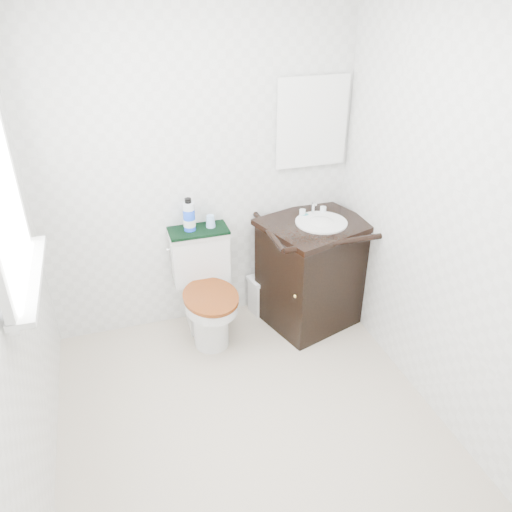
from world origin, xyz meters
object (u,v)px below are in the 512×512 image
vanity (313,269)px  cup (210,221)px  trash_bin (263,294)px  toilet (205,293)px  mouthwash_bottle (189,216)px

vanity → cup: vanity is taller
trash_bin → cup: cup is taller
toilet → mouthwash_bottle: (-0.06, 0.13, 0.56)m
toilet → mouthwash_bottle: size_ratio=3.32×
toilet → trash_bin: 0.53m
trash_bin → mouthwash_bottle: 0.92m
toilet → mouthwash_bottle: mouthwash_bottle is taller
mouthwash_bottle → cup: mouthwash_bottle is taller
vanity → cup: size_ratio=10.93×
vanity → trash_bin: bearing=148.6°
vanity → cup: bearing=164.1°
trash_bin → cup: bearing=179.1°
toilet → cup: size_ratio=9.23×
toilet → vanity: vanity is taller
mouthwash_bottle → cup: size_ratio=2.78×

